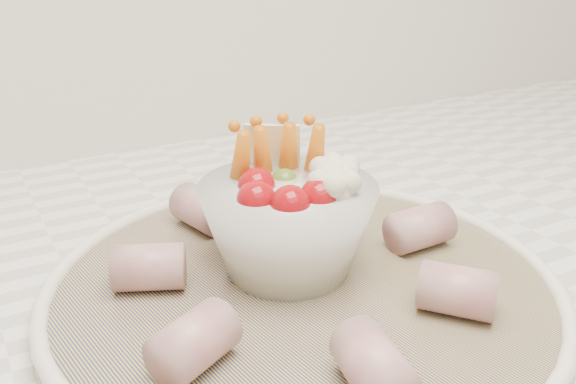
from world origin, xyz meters
TOP-DOWN VIEW (x-y plane):
  - serving_platter at (0.09, 1.35)m, footprint 0.44×0.44m
  - veggie_bowl at (0.09, 1.37)m, footprint 0.14×0.14m
  - cured_meat_rolls at (0.09, 1.35)m, footprint 0.28×0.31m

SIDE VIEW (x-z plane):
  - serving_platter at x=0.09m, z-range 0.92..0.94m
  - cured_meat_rolls at x=0.09m, z-range 0.94..0.97m
  - veggie_bowl at x=0.09m, z-range 0.92..1.03m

